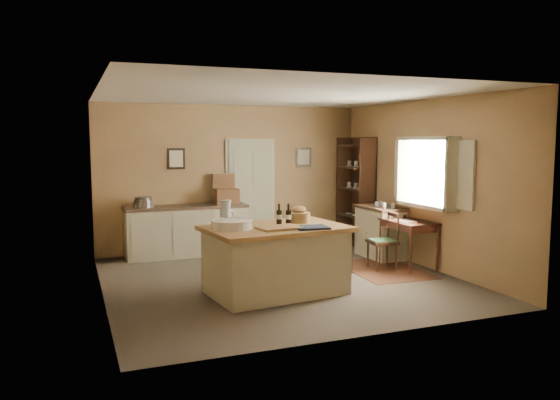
# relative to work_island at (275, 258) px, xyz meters

# --- Properties ---
(ground) EXTENTS (5.00, 5.00, 0.00)m
(ground) POSITION_rel_work_island_xyz_m (0.33, 0.63, -0.48)
(ground) COLOR #52483F
(ground) RESTS_ON ground
(wall_back) EXTENTS (5.00, 0.10, 2.70)m
(wall_back) POSITION_rel_work_island_xyz_m (0.33, 3.13, 0.87)
(wall_back) COLOR #9C774C
(wall_back) RESTS_ON ground
(wall_front) EXTENTS (5.00, 0.10, 2.70)m
(wall_front) POSITION_rel_work_island_xyz_m (0.33, -1.87, 0.87)
(wall_front) COLOR #9C774C
(wall_front) RESTS_ON ground
(wall_left) EXTENTS (0.10, 5.00, 2.70)m
(wall_left) POSITION_rel_work_island_xyz_m (-2.17, 0.63, 0.87)
(wall_left) COLOR #9C774C
(wall_left) RESTS_ON ground
(wall_right) EXTENTS (0.10, 5.00, 2.70)m
(wall_right) POSITION_rel_work_island_xyz_m (2.83, 0.63, 0.87)
(wall_right) COLOR #9C774C
(wall_right) RESTS_ON ground
(ceiling) EXTENTS (5.00, 5.00, 0.00)m
(ceiling) POSITION_rel_work_island_xyz_m (0.33, 0.63, 2.22)
(ceiling) COLOR silver
(ceiling) RESTS_ON wall_back
(door) EXTENTS (0.97, 0.06, 2.11)m
(door) POSITION_rel_work_island_xyz_m (0.68, 3.10, 0.57)
(door) COLOR #A1A389
(door) RESTS_ON ground
(framed_prints) EXTENTS (2.82, 0.02, 0.38)m
(framed_prints) POSITION_rel_work_island_xyz_m (0.53, 3.11, 1.24)
(framed_prints) COLOR black
(framed_prints) RESTS_ON ground
(window) EXTENTS (0.25, 1.99, 1.12)m
(window) POSITION_rel_work_island_xyz_m (2.75, 0.43, 1.07)
(window) COLOR #B5AE93
(window) RESTS_ON ground
(work_island) EXTENTS (1.98, 1.42, 1.20)m
(work_island) POSITION_rel_work_island_xyz_m (0.00, 0.00, 0.00)
(work_island) COLOR #B5AE93
(work_island) RESTS_ON ground
(sideboard) EXTENTS (2.15, 0.61, 1.18)m
(sideboard) POSITION_rel_work_island_xyz_m (-0.60, 2.83, -0.00)
(sideboard) COLOR #B5AE93
(sideboard) RESTS_ON ground
(rug) EXTENTS (1.18, 1.65, 0.01)m
(rug) POSITION_rel_work_island_xyz_m (2.08, 0.61, -0.48)
(rug) COLOR #4F2B19
(rug) RESTS_ON ground
(writing_desk) EXTENTS (0.57, 0.94, 0.82)m
(writing_desk) POSITION_rel_work_island_xyz_m (2.53, 0.61, 0.19)
(writing_desk) COLOR #331710
(writing_desk) RESTS_ON ground
(desk_chair) EXTENTS (0.45, 0.45, 0.88)m
(desk_chair) POSITION_rel_work_island_xyz_m (2.08, 0.67, -0.04)
(desk_chair) COLOR black
(desk_chair) RESTS_ON ground
(right_cabinet) EXTENTS (0.54, 0.97, 0.99)m
(right_cabinet) POSITION_rel_work_island_xyz_m (2.53, 1.45, -0.02)
(right_cabinet) COLOR #B5AE93
(right_cabinet) RESTS_ON ground
(shelving_unit) EXTENTS (0.36, 0.95, 2.11)m
(shelving_unit) POSITION_rel_work_island_xyz_m (2.68, 2.56, 0.57)
(shelving_unit) COLOR black
(shelving_unit) RESTS_ON ground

